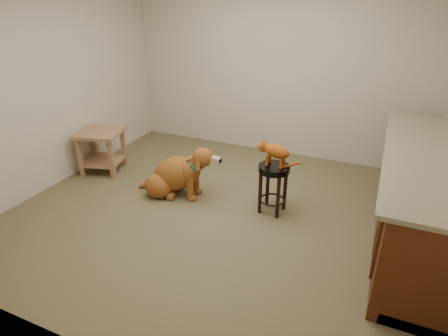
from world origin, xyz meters
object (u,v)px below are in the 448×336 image
at_px(golden_retriever, 176,175).
at_px(side_table, 102,145).
at_px(tabby_kitten, 274,151).
at_px(wood_stool, 405,163).
at_px(padded_stool, 273,179).

bearing_deg(golden_retriever, side_table, 166.07).
bearing_deg(tabby_kitten, wood_stool, 43.47).
height_order(padded_stool, wood_stool, wood_stool).
xyz_separation_m(padded_stool, golden_retriever, (-1.19, -0.10, -0.14)).
relative_size(wood_stool, side_table, 1.11).
relative_size(padded_stool, golden_retriever, 0.51).
relative_size(wood_stool, golden_retriever, 0.70).
relative_size(wood_stool, tabby_kitten, 1.58).
height_order(golden_retriever, tabby_kitten, tabby_kitten).
bearing_deg(tabby_kitten, side_table, -176.69).
bearing_deg(wood_stool, golden_retriever, -155.36).
distance_m(side_table, golden_retriever, 1.28).
xyz_separation_m(golden_retriever, tabby_kitten, (1.18, 0.10, 0.47)).
bearing_deg(side_table, wood_stool, 14.49).
height_order(padded_stool, tabby_kitten, tabby_kitten).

